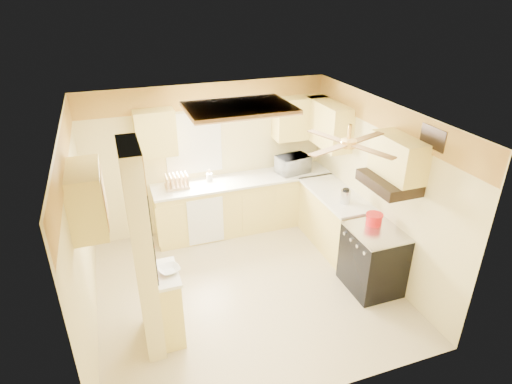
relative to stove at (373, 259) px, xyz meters
name	(u,v)px	position (x,y,z in m)	size (l,w,h in m)	color
floor	(246,288)	(-1.67, 0.55, -0.46)	(4.00, 4.00, 0.00)	beige
ceiling	(244,116)	(-1.67, 0.55, 2.04)	(4.00, 4.00, 0.00)	white
wall_back	(209,159)	(-1.67, 2.45, 0.79)	(4.00, 4.00, 0.00)	#DFCE88
wall_front	(310,305)	(-1.67, -1.35, 0.79)	(4.00, 4.00, 0.00)	#DFCE88
wall_left	(80,238)	(-3.67, 0.55, 0.79)	(3.80, 3.80, 0.00)	#DFCE88
wall_right	(378,188)	(0.33, 0.55, 0.79)	(3.80, 3.80, 0.00)	#DFCE88
wallpaper_border	(206,96)	(-1.67, 2.43, 1.84)	(4.00, 0.02, 0.40)	#EFBD46
partition_column	(142,253)	(-3.02, 0.00, 0.79)	(0.20, 0.70, 2.50)	#DFCE88
partition_ledge	(169,306)	(-2.80, 0.00, -0.01)	(0.25, 0.55, 0.90)	#EBDC6F
ledge_top	(166,274)	(-2.80, 0.00, 0.46)	(0.28, 0.58, 0.04)	white
lower_cabinets_back	(244,204)	(-1.17, 2.15, -0.01)	(3.00, 0.60, 0.90)	#EBDC6F
lower_cabinets_right	(334,220)	(0.03, 1.15, -0.01)	(0.60, 1.40, 0.90)	#EBDC6F
countertop_back	(244,180)	(-1.17, 2.14, 0.46)	(3.04, 0.64, 0.04)	white
countertop_right	(336,194)	(0.02, 1.15, 0.46)	(0.64, 1.44, 0.04)	white
dishwasher_panel	(206,221)	(-1.92, 1.84, -0.03)	(0.58, 0.02, 0.80)	white
window	(193,144)	(-1.92, 2.44, 1.09)	(0.92, 0.02, 1.02)	white
upper_cab_back_left	(155,133)	(-2.52, 2.27, 1.39)	(0.60, 0.35, 0.70)	#EBDC6F
upper_cab_back_right	(300,118)	(-0.12, 2.27, 1.39)	(0.90, 0.35, 0.70)	#EBDC6F
upper_cab_right	(328,124)	(0.16, 1.80, 1.39)	(0.35, 1.00, 0.70)	#EBDC6F
upper_cab_left_wall	(86,199)	(-3.49, 0.30, 1.39)	(0.35, 0.75, 0.70)	#EBDC6F
upper_cab_over_stove	(398,157)	(0.16, 0.00, 1.49)	(0.35, 0.76, 0.52)	#EBDC6F
stove	(373,259)	(0.00, 0.00, 0.00)	(0.68, 0.77, 0.92)	black
range_hood	(389,182)	(0.07, 0.00, 1.16)	(0.50, 0.76, 0.14)	black
poster_menu	(147,203)	(-2.91, 0.00, 1.39)	(0.02, 0.42, 0.57)	black
poster_nashville	(153,255)	(-2.91, 0.00, 0.74)	(0.02, 0.42, 0.57)	black
ceiling_light_panel	(239,108)	(-1.57, 1.05, 2.00)	(1.35, 0.95, 0.06)	brown
ceiling_fan	(349,143)	(-0.67, -0.15, 1.83)	(1.15, 1.15, 0.26)	gold
vent_grate	(433,138)	(0.31, -0.35, 1.84)	(0.02, 0.40, 0.25)	black
microwave	(293,164)	(-0.29, 2.12, 0.63)	(0.54, 0.36, 0.30)	white
bowl	(169,270)	(-2.76, -0.01, 0.51)	(0.24, 0.24, 0.06)	white
dutch_oven	(374,219)	(0.06, 0.17, 0.53)	(0.23, 0.23, 0.16)	red
kettle	(345,196)	(-0.02, 0.82, 0.59)	(0.15, 0.15, 0.23)	silver
dish_rack	(177,183)	(-2.28, 2.19, 0.56)	(0.37, 0.28, 0.22)	tan
utensil_crock	(209,177)	(-1.73, 2.25, 0.55)	(0.10, 0.10, 0.21)	white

